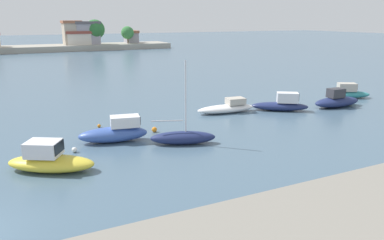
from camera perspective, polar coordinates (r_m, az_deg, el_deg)
name	(u,v)px	position (r m, az deg, el deg)	size (l,w,h in m)	color
moored_boat_2	(50,160)	(22.89, -20.84, -5.74)	(5.28, 4.12, 1.76)	yellow
moored_boat_3	(116,132)	(26.89, -11.56, -1.81)	(5.01, 2.46, 1.82)	#3856A8
moored_boat_4	(183,137)	(25.92, -1.39, -2.65)	(4.67, 2.79, 5.77)	navy
moored_boat_5	(227,108)	(34.72, 5.40, 1.90)	(5.71, 2.15, 1.32)	white
moored_boat_6	(282,104)	(36.28, 13.48, 2.34)	(5.24, 4.09, 1.73)	navy
moored_boat_7	(337,101)	(39.42, 21.17, 2.75)	(5.25, 2.08, 1.85)	navy
moored_boat_8	(348,92)	(44.53, 22.68, 3.89)	(4.69, 3.65, 1.60)	teal
mooring_buoy_0	(74,150)	(25.57, -17.46, -4.35)	(0.35, 0.35, 0.35)	white
mooring_buoy_2	(99,126)	(30.81, -13.96, -0.86)	(0.27, 0.27, 0.27)	orange
mooring_buoy_3	(154,130)	(28.81, -5.75, -1.45)	(0.40, 0.40, 0.40)	orange
distant_shoreline	(14,44)	(107.33, -25.49, 10.45)	(90.69, 10.69, 8.12)	#9E998C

